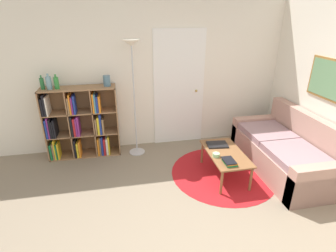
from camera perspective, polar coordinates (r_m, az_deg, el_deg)
The scene contains 14 objects.
wall_back at distance 4.54m, azimuth -1.54°, elevation 11.30°, with size 7.27×0.11×2.60m.
wall_right at distance 4.29m, azimuth 31.91°, elevation 7.20°, with size 0.08×5.66×2.60m.
rug at distance 4.14m, azimuth 11.87°, elevation -9.95°, with size 1.56×1.56×0.01m.
bookshelf at distance 4.55m, azimuth -18.54°, elevation 0.35°, with size 1.16×0.34×1.18m.
floor_lamp at distance 4.12m, azimuth -7.75°, elevation 13.26°, with size 0.27×0.27×1.89m.
couch at distance 4.42m, azimuth 24.51°, elevation -5.14°, with size 0.89×1.78×0.87m.
coffee_table at distance 3.91m, azimuth 12.38°, elevation -6.20°, with size 0.50×0.90×0.39m.
laptop at distance 4.07m, azimuth 10.66°, elevation -3.99°, with size 0.33×0.26×0.02m.
bowl at distance 3.75m, azimuth 10.44°, elevation -6.19°, with size 0.10×0.10×0.05m.
book_stack_on_table at distance 3.63m, azimuth 13.23°, elevation -7.55°, with size 0.16×0.21×0.06m.
bottle_left at distance 4.42m, azimuth -25.72°, elevation 8.34°, with size 0.06×0.06×0.21m.
bottle_middle at distance 4.37m, azimuth -24.51°, elevation 8.55°, with size 0.08×0.08×0.24m.
bottle_right at distance 4.35m, azimuth -23.12°, elevation 8.64°, with size 0.07×0.07×0.22m.
vase_on_shelf at distance 4.28m, azimuth -13.18°, elevation 9.55°, with size 0.11×0.11×0.17m.
Camera 1 is at (-0.73, -1.69, 2.26)m, focal length 28.00 mm.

